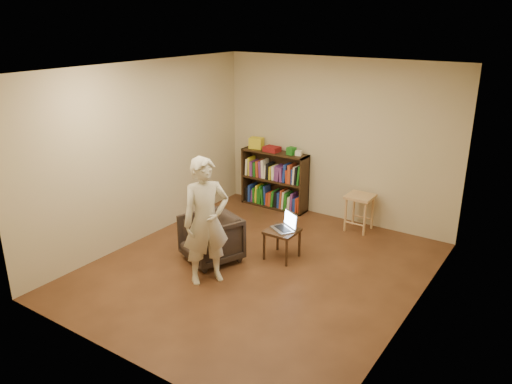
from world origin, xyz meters
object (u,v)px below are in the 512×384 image
Objects in this scene: laptop at (286,225)px; person at (206,221)px; bookshelf at (275,183)px; side_table at (282,235)px; armchair at (211,238)px; stool at (360,202)px.

person is (-0.49, -1.10, 0.33)m from laptop.
bookshelf reaches higher than side_table.
person reaches higher than bookshelf.
side_table is 1.04× the size of laptop.
stool is at bearing 80.74° from armchair.
stool reaches higher than side_table.
bookshelf is 2.08× the size of stool.
stool is 0.36× the size of person.
side_table is 1.24m from person.
laptop reaches higher than side_table.
person is at bearing -113.79° from side_table.
stool is at bearing 100.85° from laptop.
side_table is at bearing 9.67° from person.
armchair is 0.97m from side_table.
person reaches higher than stool.
laptop is (0.02, 0.05, 0.13)m from side_table.
bookshelf is at bearing 155.43° from laptop.
bookshelf is 1.95m from laptop.
bookshelf reaches higher than stool.
stool is 0.81× the size of armchair.
armchair is 1.04m from laptop.
laptop is at bearing -53.75° from bookshelf.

